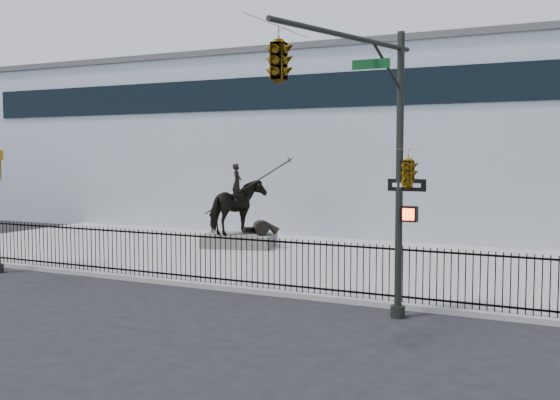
% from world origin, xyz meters
% --- Properties ---
extents(ground, '(120.00, 120.00, 0.00)m').
position_xyz_m(ground, '(0.00, 0.00, 0.00)').
color(ground, black).
rests_on(ground, ground).
extents(plaza, '(30.00, 12.00, 0.15)m').
position_xyz_m(plaza, '(0.00, 7.00, 0.07)').
color(plaza, gray).
rests_on(plaza, ground).
extents(building, '(44.00, 14.00, 9.00)m').
position_xyz_m(building, '(0.00, 20.00, 4.50)').
color(building, silver).
rests_on(building, ground).
extents(picket_fence, '(22.10, 0.10, 1.50)m').
position_xyz_m(picket_fence, '(0.00, 1.25, 0.90)').
color(picket_fence, black).
rests_on(picket_fence, plaza).
extents(statue_plinth, '(3.27, 2.62, 0.54)m').
position_xyz_m(statue_plinth, '(-2.20, 8.40, 0.42)').
color(statue_plinth, '#5F5B56').
rests_on(statue_plinth, plaza).
extents(equestrian_statue, '(3.59, 2.68, 3.13)m').
position_xyz_m(equestrian_statue, '(-2.14, 8.42, 1.82)').
color(equestrian_statue, black).
rests_on(equestrian_statue, statue_plinth).
extents(traffic_signal_right, '(2.17, 6.86, 7.00)m').
position_xyz_m(traffic_signal_right, '(6.47, -2.00, 4.85)').
color(traffic_signal_right, black).
rests_on(traffic_signal_right, ground).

